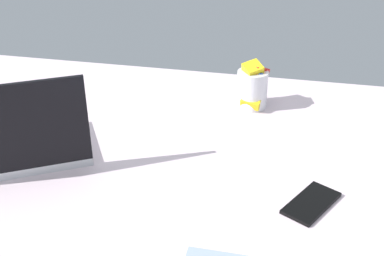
# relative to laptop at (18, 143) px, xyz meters

# --- Properties ---
(bed_mattress) EXTENTS (1.80, 1.40, 0.18)m
(bed_mattress) POSITION_rel_laptop_xyz_m (-0.24, 0.05, -0.13)
(bed_mattress) COLOR silver
(bed_mattress) RESTS_ON ground
(laptop) EXTENTS (0.40, 0.37, 0.23)m
(laptop) POSITION_rel_laptop_xyz_m (0.00, 0.00, 0.00)
(laptop) COLOR #B7BABC
(laptop) RESTS_ON bed_mattress
(snack_cup) EXTENTS (0.09, 0.11, 0.14)m
(snack_cup) POSITION_rel_laptop_xyz_m (-0.52, -0.42, 0.02)
(snack_cup) COLOR silver
(snack_cup) RESTS_ON bed_mattress
(cell_phone) EXTENTS (0.13, 0.16, 0.01)m
(cell_phone) POSITION_rel_laptop_xyz_m (-0.69, 0.03, -0.04)
(cell_phone) COLOR black
(cell_phone) RESTS_ON bed_mattress
(charger_cable) EXTENTS (0.13, 0.12, 0.01)m
(charger_cable) POSITION_rel_laptop_xyz_m (-0.01, -0.26, -0.04)
(charger_cable) COLOR black
(charger_cable) RESTS_ON bed_mattress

